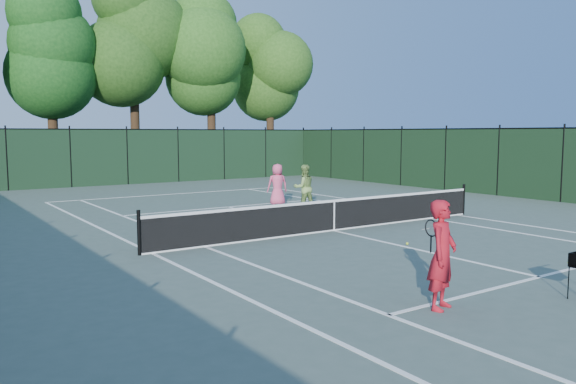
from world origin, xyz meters
TOP-DOWN VIEW (x-y plane):
  - ground at (0.00, 0.00)m, footprint 90.00×90.00m
  - sideline_doubles_left at (-5.49, 0.00)m, footprint 0.10×23.77m
  - sideline_doubles_right at (5.49, 0.00)m, footprint 0.10×23.77m
  - sideline_singles_left at (-4.12, 0.00)m, footprint 0.10×23.77m
  - sideline_singles_right at (4.12, 0.00)m, footprint 0.10×23.77m
  - baseline_far at (0.00, 11.88)m, footprint 10.97×0.10m
  - service_line_near at (0.00, -6.40)m, footprint 8.23×0.10m
  - service_line_far at (0.00, 6.40)m, footprint 8.23×0.10m
  - center_service_line at (0.00, 0.00)m, footprint 0.10×12.80m
  - tennis_net at (0.00, 0.00)m, footprint 11.69×0.09m
  - fence_far at (0.00, 18.00)m, footprint 24.00×0.05m
  - fence_right at (12.00, 0.00)m, footprint 0.05×36.00m
  - tree_2 at (-3.00, 21.80)m, footprint 6.00×6.00m
  - tree_3 at (2.00, 22.30)m, footprint 7.00×7.00m
  - tree_4 at (7.00, 21.60)m, footprint 6.20×6.20m
  - tree_5 at (12.00, 22.10)m, footprint 5.80×5.80m
  - coach at (-3.18, -6.64)m, footprint 0.82×0.86m
  - player_pink at (1.81, 5.72)m, footprint 0.92×0.75m
  - player_green at (1.85, 4.00)m, footprint 0.94×0.81m
  - loose_ball_near_cart at (-1.20, -4.85)m, footprint 0.07×0.07m
  - loose_ball_midcourt at (0.22, -2.68)m, footprint 0.07×0.07m

SIDE VIEW (x-z plane):
  - ground at x=0.00m, z-range 0.00..0.00m
  - sideline_doubles_left at x=-5.49m, z-range 0.00..0.01m
  - sideline_doubles_right at x=5.49m, z-range 0.00..0.01m
  - sideline_singles_left at x=-4.12m, z-range 0.00..0.01m
  - sideline_singles_right at x=4.12m, z-range 0.00..0.01m
  - baseline_far at x=0.00m, z-range 0.00..0.01m
  - service_line_near at x=0.00m, z-range 0.00..0.01m
  - service_line_far at x=0.00m, z-range 0.00..0.01m
  - center_service_line at x=0.00m, z-range 0.00..0.01m
  - loose_ball_near_cart at x=-1.20m, z-range 0.00..0.07m
  - loose_ball_midcourt at x=0.22m, z-range 0.00..0.07m
  - tennis_net at x=0.00m, z-range -0.05..1.01m
  - player_pink at x=1.81m, z-range 0.00..1.63m
  - player_green at x=1.85m, z-range 0.00..1.68m
  - coach at x=-3.18m, z-range 0.00..1.77m
  - fence_far at x=0.00m, z-range 0.00..3.00m
  - fence_right at x=12.00m, z-range 0.00..3.00m
  - tree_5 at x=12.00m, z-range 1.59..13.82m
  - tree_2 at x=-3.00m, z-range 1.53..13.93m
  - tree_4 at x=7.00m, z-range 1.66..14.63m
  - tree_3 at x=2.00m, z-range 1.78..16.23m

